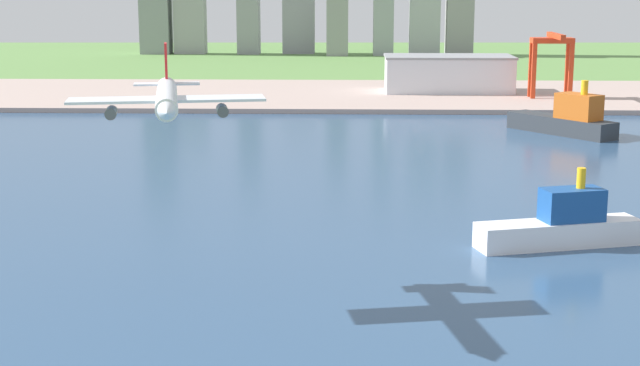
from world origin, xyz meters
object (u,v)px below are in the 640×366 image
at_px(airplane_landing, 167,98).
at_px(warehouse_main, 448,73).
at_px(container_barge, 566,119).
at_px(ferry_boat, 562,225).
at_px(port_crane_red, 552,52).

bearing_deg(airplane_landing, warehouse_main, 75.89).
relative_size(airplane_landing, container_barge, 0.92).
relative_size(ferry_boat, port_crane_red, 1.19).
bearing_deg(port_crane_red, ferry_boat, -100.99).
bearing_deg(container_barge, port_crane_red, 81.81).
xyz_separation_m(airplane_landing, warehouse_main, (88.40, 351.73, -27.83)).
height_order(airplane_landing, port_crane_red, airplane_landing).
bearing_deg(warehouse_main, container_barge, -75.73).
height_order(airplane_landing, ferry_boat, airplane_landing).
bearing_deg(port_crane_red, warehouse_main, 150.35).
relative_size(airplane_landing, warehouse_main, 0.61).
distance_m(container_barge, port_crane_red, 111.15).
height_order(airplane_landing, warehouse_main, airplane_landing).
bearing_deg(airplane_landing, container_barge, 60.17).
height_order(ferry_boat, warehouse_main, warehouse_main).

